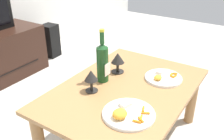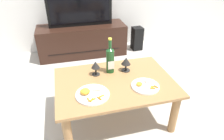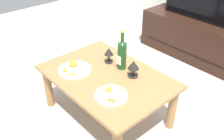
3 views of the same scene
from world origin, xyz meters
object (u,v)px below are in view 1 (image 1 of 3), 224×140
wine_bottle (103,61)px  goblet_right (118,59)px  goblet_left (91,77)px  dining_table (125,98)px  dinner_plate_left (128,113)px  floor_speaker (51,41)px  dinner_plate_right (163,77)px

wine_bottle → goblet_right: (0.15, -0.02, -0.04)m
goblet_left → goblet_right: size_ratio=0.99×
dining_table → dinner_plate_left: dinner_plate_left is taller
floor_speaker → dinner_plate_left: 1.94m
floor_speaker → dinner_plate_left: size_ratio=1.39×
goblet_left → dining_table: bearing=-46.3°
goblet_right → dining_table: bearing=-135.1°
wine_bottle → dinner_plate_left: 0.42m
floor_speaker → dinner_plate_right: 1.74m
wine_bottle → goblet_left: wine_bottle is taller
floor_speaker → wine_bottle: wine_bottle is taller
dining_table → goblet_right: (0.15, 0.15, 0.17)m
wine_bottle → dinner_plate_left: size_ratio=1.25×
wine_bottle → dinner_plate_right: 0.41m
wine_bottle → goblet_left: 0.15m
dinner_plate_left → wine_bottle: bearing=53.1°
goblet_right → dinner_plate_right: goblet_right is taller
wine_bottle → dinner_plate_right: bearing=-54.9°
goblet_right → dinner_plate_left: 0.50m
floor_speaker → goblet_left: 1.66m
floor_speaker → wine_bottle: size_ratio=1.11×
goblet_right → dinner_plate_right: bearing=-75.7°
floor_speaker → goblet_right: 1.51m
goblet_left → goblet_right: (0.30, 0.00, -0.00)m
wine_bottle → goblet_right: 0.15m
goblet_left → dinner_plate_left: (-0.09, -0.30, -0.08)m
dining_table → dinner_plate_left: (-0.24, -0.15, 0.09)m
dinner_plate_right → dining_table: bearing=146.6°
dining_table → dinner_plate_left: size_ratio=3.80×
wine_bottle → dinner_plate_right: wine_bottle is taller
dining_table → floor_speaker: dining_table is taller
wine_bottle → goblet_right: bearing=-7.2°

